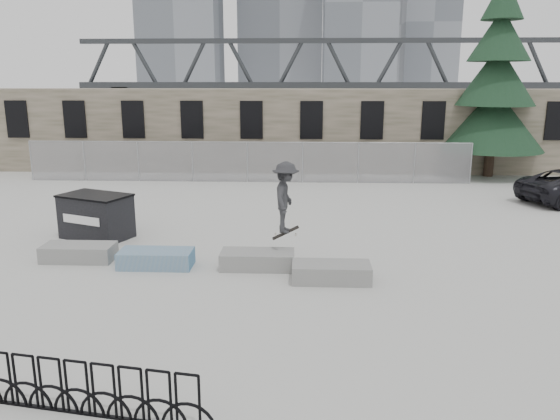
{
  "coord_description": "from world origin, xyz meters",
  "views": [
    {
      "loc": [
        2.82,
        -14.33,
        5.07
      ],
      "look_at": [
        2.13,
        1.21,
        1.3
      ],
      "focal_mm": 35.0,
      "sensor_mm": 36.0,
      "label": 1
    }
  ],
  "objects_px": {
    "dumpster": "(96,216)",
    "bike_rack": "(64,387)",
    "planter_far_left": "(79,252)",
    "planter_offset": "(331,272)",
    "skateboarder": "(286,197)",
    "planter_center_right": "(257,259)",
    "spruce_tree": "(496,87)",
    "planter_center_left": "(156,258)"
  },
  "relations": [
    {
      "from": "planter_far_left",
      "to": "spruce_tree",
      "type": "xyz_separation_m",
      "value": [
        16.18,
        14.53,
        4.37
      ]
    },
    {
      "from": "planter_center_left",
      "to": "spruce_tree",
      "type": "bearing_deg",
      "value": 47.27
    },
    {
      "from": "planter_offset",
      "to": "spruce_tree",
      "type": "distance_m",
      "value": 18.78
    },
    {
      "from": "dumpster",
      "to": "bike_rack",
      "type": "relative_size",
      "value": 0.52
    },
    {
      "from": "dumpster",
      "to": "skateboarder",
      "type": "bearing_deg",
      "value": 2.47
    },
    {
      "from": "skateboarder",
      "to": "planter_center_right",
      "type": "bearing_deg",
      "value": 124.04
    },
    {
      "from": "dumpster",
      "to": "bike_rack",
      "type": "bearing_deg",
      "value": -49.5
    },
    {
      "from": "planter_far_left",
      "to": "bike_rack",
      "type": "bearing_deg",
      "value": -69.18
    },
    {
      "from": "planter_far_left",
      "to": "planter_offset",
      "type": "bearing_deg",
      "value": -10.55
    },
    {
      "from": "bike_rack",
      "to": "skateboarder",
      "type": "bearing_deg",
      "value": 66.15
    },
    {
      "from": "planter_center_left",
      "to": "bike_rack",
      "type": "xyz_separation_m",
      "value": [
        0.38,
        -6.75,
        0.18
      ]
    },
    {
      "from": "planter_far_left",
      "to": "planter_offset",
      "type": "relative_size",
      "value": 1.0
    },
    {
      "from": "spruce_tree",
      "to": "planter_offset",
      "type": "bearing_deg",
      "value": -119.73
    },
    {
      "from": "planter_center_right",
      "to": "bike_rack",
      "type": "xyz_separation_m",
      "value": [
        -2.42,
        -6.77,
        0.18
      ]
    },
    {
      "from": "dumpster",
      "to": "spruce_tree",
      "type": "distance_m",
      "value": 20.92
    },
    {
      "from": "dumpster",
      "to": "planter_center_right",
      "type": "bearing_deg",
      "value": -3.62
    },
    {
      "from": "planter_offset",
      "to": "dumpster",
      "type": "bearing_deg",
      "value": 154.14
    },
    {
      "from": "planter_far_left",
      "to": "dumpster",
      "type": "height_order",
      "value": "dumpster"
    },
    {
      "from": "skateboarder",
      "to": "bike_rack",
      "type": "bearing_deg",
      "value": 161.72
    },
    {
      "from": "planter_offset",
      "to": "bike_rack",
      "type": "relative_size",
      "value": 0.41
    },
    {
      "from": "planter_center_left",
      "to": "skateboarder",
      "type": "bearing_deg",
      "value": 6.92
    },
    {
      "from": "planter_center_right",
      "to": "dumpster",
      "type": "relative_size",
      "value": 0.79
    },
    {
      "from": "planter_offset",
      "to": "bike_rack",
      "type": "distance_m",
      "value": 7.32
    },
    {
      "from": "skateboarder",
      "to": "spruce_tree",
      "type": "bearing_deg",
      "value": -29.68
    },
    {
      "from": "planter_far_left",
      "to": "bike_rack",
      "type": "relative_size",
      "value": 0.41
    },
    {
      "from": "planter_center_right",
      "to": "skateboarder",
      "type": "xyz_separation_m",
      "value": [
        0.76,
        0.41,
        1.65
      ]
    },
    {
      "from": "dumpster",
      "to": "spruce_tree",
      "type": "relative_size",
      "value": 0.22
    },
    {
      "from": "planter_offset",
      "to": "dumpster",
      "type": "distance_m",
      "value": 8.28
    },
    {
      "from": "planter_center_left",
      "to": "planter_far_left",
      "type": "bearing_deg",
      "value": 169.44
    },
    {
      "from": "spruce_tree",
      "to": "planter_center_left",
      "type": "bearing_deg",
      "value": -132.73
    },
    {
      "from": "dumpster",
      "to": "bike_rack",
      "type": "xyz_separation_m",
      "value": [
        3.05,
        -9.46,
        -0.29
      ]
    },
    {
      "from": "planter_far_left",
      "to": "bike_rack",
      "type": "distance_m",
      "value": 7.69
    },
    {
      "from": "spruce_tree",
      "to": "skateboarder",
      "type": "distance_m",
      "value": 18.01
    },
    {
      "from": "planter_far_left",
      "to": "skateboarder",
      "type": "relative_size",
      "value": 0.92
    },
    {
      "from": "planter_offset",
      "to": "planter_far_left",
      "type": "bearing_deg",
      "value": 169.45
    },
    {
      "from": "planter_far_left",
      "to": "skateboarder",
      "type": "distance_m",
      "value": 6.13
    },
    {
      "from": "planter_center_right",
      "to": "spruce_tree",
      "type": "relative_size",
      "value": 0.17
    },
    {
      "from": "planter_center_right",
      "to": "dumpster",
      "type": "bearing_deg",
      "value": 153.73
    },
    {
      "from": "planter_center_right",
      "to": "dumpster",
      "type": "distance_m",
      "value": 6.11
    },
    {
      "from": "planter_center_left",
      "to": "bike_rack",
      "type": "distance_m",
      "value": 6.76
    },
    {
      "from": "planter_offset",
      "to": "planter_center_right",
      "type": "bearing_deg",
      "value": 155.28
    },
    {
      "from": "planter_far_left",
      "to": "planter_offset",
      "type": "distance_m",
      "value": 7.25
    }
  ]
}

